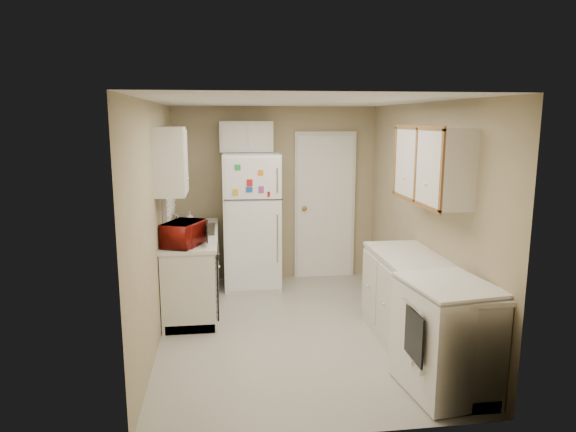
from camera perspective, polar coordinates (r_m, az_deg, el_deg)
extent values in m
plane|color=beige|center=(5.65, 0.67, -12.48)|extent=(3.80, 3.80, 0.00)
plane|color=white|center=(5.20, 0.73, 12.62)|extent=(3.80, 3.80, 0.00)
plane|color=tan|center=(5.29, -14.50, -0.83)|extent=(3.80, 3.80, 0.00)
plane|color=tan|center=(5.66, 14.86, -0.10)|extent=(3.80, 3.80, 0.00)
plane|color=tan|center=(7.16, -1.45, 2.46)|extent=(2.80, 2.80, 0.00)
plane|color=tan|center=(3.48, 5.13, -6.48)|extent=(2.80, 2.80, 0.00)
cube|color=silver|center=(6.31, -10.48, -5.82)|extent=(0.60, 1.80, 0.90)
cube|color=black|center=(5.72, -7.88, -7.08)|extent=(0.03, 0.58, 0.72)
cube|color=gray|center=(6.36, -10.54, -1.89)|extent=(0.54, 0.74, 0.16)
imported|color=maroon|center=(5.55, -11.54, -1.75)|extent=(0.53, 0.43, 0.31)
imported|color=silver|center=(6.67, -10.86, -0.09)|extent=(0.09, 0.09, 0.17)
cube|color=silver|center=(6.26, -13.15, 4.68)|extent=(0.10, 0.98, 1.08)
cube|color=silver|center=(5.41, -12.93, 5.91)|extent=(0.30, 0.45, 0.70)
cube|color=white|center=(6.85, -4.00, -0.52)|extent=(0.77, 0.75, 1.79)
cube|color=silver|center=(6.91, -4.69, 8.79)|extent=(0.70, 0.30, 0.40)
cube|color=white|center=(7.25, 4.10, 1.10)|extent=(0.86, 0.06, 2.08)
cube|color=silver|center=(5.04, 14.70, -10.30)|extent=(0.60, 2.00, 0.90)
cube|color=white|center=(4.50, 17.18, -12.71)|extent=(0.73, 0.85, 0.95)
cube|color=silver|center=(5.07, 15.73, 5.48)|extent=(0.30, 1.20, 0.70)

